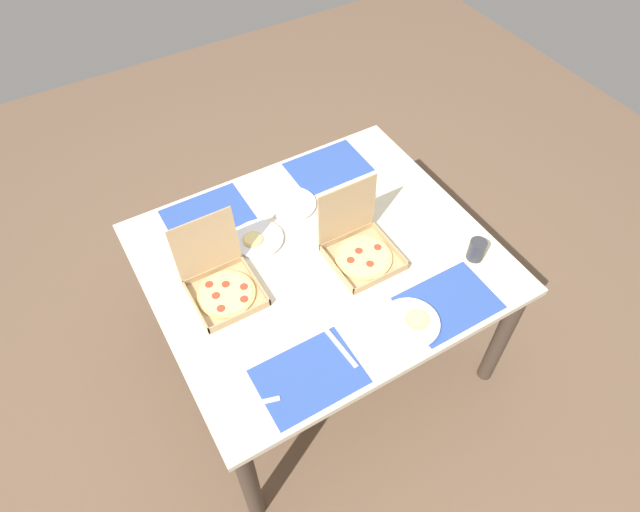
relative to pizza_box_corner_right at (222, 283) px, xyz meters
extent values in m
plane|color=brown|center=(0.41, -0.04, -0.78)|extent=(6.00, 6.00, 0.00)
cylinder|color=#3F3328|center=(-0.21, -0.58, -0.43)|extent=(0.07, 0.07, 0.70)
cylinder|color=#3F3328|center=(1.04, -0.58, -0.43)|extent=(0.07, 0.07, 0.70)
cylinder|color=#3F3328|center=(-0.21, 0.50, -0.43)|extent=(0.07, 0.07, 0.70)
cylinder|color=#3F3328|center=(1.04, 0.50, -0.43)|extent=(0.07, 0.07, 0.70)
cube|color=beige|center=(0.41, -0.04, -0.06)|extent=(1.37, 1.20, 0.03)
cube|color=#2D4C9E|center=(0.11, -0.49, -0.04)|extent=(0.36, 0.26, 0.00)
cube|color=#2D4C9E|center=(0.72, -0.49, -0.04)|extent=(0.36, 0.26, 0.00)
cube|color=#2D4C9E|center=(0.11, 0.41, -0.04)|extent=(0.36, 0.26, 0.00)
cube|color=#2D4C9E|center=(0.72, 0.41, -0.04)|extent=(0.36, 0.26, 0.00)
cube|color=tan|center=(0.00, -0.03, -0.04)|extent=(0.26, 0.26, 0.01)
cube|color=tan|center=(-0.12, -0.03, -0.02)|extent=(0.01, 0.26, 0.03)
cube|color=tan|center=(0.12, -0.03, -0.02)|extent=(0.01, 0.26, 0.03)
cube|color=tan|center=(0.00, -0.16, -0.02)|extent=(0.26, 0.01, 0.03)
cube|color=tan|center=(0.00, 0.09, -0.02)|extent=(0.26, 0.01, 0.03)
cylinder|color=#E0B76B|center=(0.00, -0.03, -0.03)|extent=(0.22, 0.22, 0.01)
cylinder|color=#EFD67F|center=(0.00, -0.03, -0.03)|extent=(0.20, 0.20, 0.00)
cylinder|color=red|center=(0.07, -0.05, -0.02)|extent=(0.03, 0.03, 0.00)
cylinder|color=red|center=(0.02, 0.01, -0.02)|extent=(0.03, 0.03, 0.00)
cylinder|color=red|center=(-0.04, 0.04, -0.02)|extent=(0.03, 0.03, 0.00)
cylinder|color=red|center=(-0.04, -0.03, -0.02)|extent=(0.03, 0.03, 0.00)
cylinder|color=red|center=(-0.05, -0.09, -0.02)|extent=(0.03, 0.03, 0.00)
cylinder|color=red|center=(0.05, -0.09, -0.02)|extent=(0.03, 0.03, 0.00)
cube|color=tan|center=(0.00, 0.11, 0.12)|extent=(0.26, 0.04, 0.25)
cube|color=tan|center=(0.56, -0.15, -0.04)|extent=(0.26, 0.26, 0.01)
cube|color=tan|center=(0.43, -0.15, -0.02)|extent=(0.01, 0.26, 0.03)
cube|color=tan|center=(0.68, -0.15, -0.02)|extent=(0.01, 0.26, 0.03)
cube|color=tan|center=(0.56, -0.28, -0.02)|extent=(0.26, 0.01, 0.03)
cube|color=tan|center=(0.56, -0.02, -0.02)|extent=(0.26, 0.01, 0.03)
cylinder|color=#E0B76B|center=(0.56, -0.15, -0.03)|extent=(0.23, 0.23, 0.01)
cylinder|color=#EFD67F|center=(0.56, -0.15, -0.03)|extent=(0.21, 0.21, 0.00)
cylinder|color=red|center=(0.63, -0.14, -0.02)|extent=(0.03, 0.03, 0.00)
cylinder|color=red|center=(0.55, -0.11, -0.02)|extent=(0.03, 0.03, 0.00)
cylinder|color=red|center=(0.50, -0.14, -0.02)|extent=(0.03, 0.03, 0.00)
cylinder|color=red|center=(0.56, -0.19, -0.02)|extent=(0.03, 0.03, 0.00)
cube|color=tan|center=(0.56, -0.01, 0.12)|extent=(0.26, 0.01, 0.26)
cylinder|color=white|center=(0.23, 0.16, -0.04)|extent=(0.20, 0.20, 0.01)
cylinder|color=white|center=(0.23, 0.16, -0.03)|extent=(0.21, 0.21, 0.01)
cylinder|color=#E0B76B|center=(0.21, 0.16, -0.03)|extent=(0.08, 0.08, 0.01)
cylinder|color=#EFD67F|center=(0.21, 0.16, -0.02)|extent=(0.07, 0.07, 0.00)
cylinder|color=white|center=(0.54, -0.49, -0.04)|extent=(0.21, 0.21, 0.01)
cylinder|color=white|center=(0.54, -0.49, -0.03)|extent=(0.22, 0.22, 0.01)
cylinder|color=#E0B76B|center=(0.56, -0.50, -0.03)|extent=(0.09, 0.09, 0.01)
cylinder|color=#EFD67F|center=(0.56, -0.50, -0.02)|extent=(0.08, 0.08, 0.00)
cylinder|color=white|center=(0.45, 0.27, -0.04)|extent=(0.20, 0.20, 0.01)
cylinder|color=white|center=(0.45, 0.27, -0.03)|extent=(0.21, 0.21, 0.01)
cylinder|color=#333338|center=(-0.05, 0.17, 0.01)|extent=(0.08, 0.08, 0.11)
cylinder|color=#333338|center=(0.95, -0.36, 0.00)|extent=(0.07, 0.07, 0.09)
cube|color=#B7B7BC|center=(0.26, -0.44, -0.04)|extent=(0.03, 0.21, 0.00)
cube|color=#B7B7BC|center=(0.00, 0.37, -0.04)|extent=(0.19, 0.07, 0.00)
cube|color=#B7B7BC|center=(-0.12, -0.48, -0.04)|extent=(0.21, 0.08, 0.00)
cube|color=#B7B7BC|center=(0.80, 0.14, -0.04)|extent=(0.17, 0.12, 0.00)
camera|label=1|loc=(-0.32, -1.29, 1.72)|focal=31.32mm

